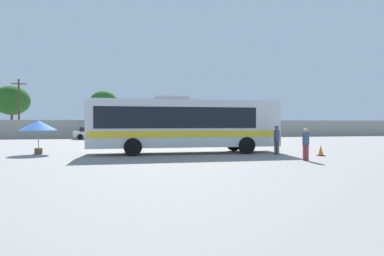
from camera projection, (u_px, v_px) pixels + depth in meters
name	position (u px, v px, depth m)	size (l,w,h in m)	color
ground_plane	(176.00, 143.00, 31.14)	(300.00, 300.00, 0.00)	gray
perimeter_wall	(160.00, 129.00, 44.53)	(80.00, 0.30, 2.30)	#9E998C
coach_bus_silver_yellow	(182.00, 123.00, 20.95)	(11.85, 2.80, 3.55)	silver
attendant_by_bus_door	(277.00, 138.00, 19.96)	(0.48, 0.48, 1.72)	#4C4C51
passenger_waiting_on_apron	(306.00, 142.00, 16.83)	(0.47, 0.47, 1.64)	#99383D
vendor_umbrella_near_gate_blue	(38.00, 126.00, 20.47)	(2.21, 2.21, 2.07)	gray
parked_car_leftmost_white	(91.00, 133.00, 39.47)	(4.29, 2.29, 1.41)	silver
parked_car_second_black	(145.00, 132.00, 40.49)	(4.03, 1.99, 1.51)	black
utility_pole_near	(19.00, 107.00, 43.11)	(1.80, 0.35, 7.58)	#4C3823
roadside_tree_left	(12.00, 100.00, 46.02)	(4.78, 4.78, 7.08)	brown
roadside_tree_midleft	(104.00, 102.00, 46.49)	(3.74, 3.74, 6.41)	brown
traffic_cone_on_apron	(321.00, 150.00, 19.36)	(0.36, 0.36, 0.64)	black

